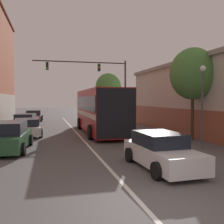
{
  "coord_description": "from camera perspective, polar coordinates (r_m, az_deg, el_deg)",
  "views": [
    {
      "loc": [
        -2.32,
        -5.55,
        2.66
      ],
      "look_at": [
        2.31,
        12.8,
        1.74
      ],
      "focal_mm": 42.0,
      "sensor_mm": 36.0,
      "label": 1
    }
  ],
  "objects": [
    {
      "name": "street_tree_far",
      "position": [
        34.41,
        -0.81,
        5.36
      ],
      "size": [
        3.39,
        3.05,
        6.08
      ],
      "color": "#3D2D1E",
      "rests_on": "ground_plane"
    },
    {
      "name": "street_lamp",
      "position": [
        14.96,
        19.07,
        2.42
      ],
      "size": [
        0.32,
        0.32,
        4.47
      ],
      "color": "#47474C",
      "rests_on": "ground_plane"
    },
    {
      "name": "street_tree_near",
      "position": [
        17.78,
        17.22,
        7.95
      ],
      "size": [
        3.04,
        2.74,
        5.98
      ],
      "color": "#3D2D1E",
      "rests_on": "ground_plane"
    },
    {
      "name": "lane_center_line",
      "position": [
        19.05,
        -7.04,
        -5.25
      ],
      "size": [
        0.14,
        38.34,
        0.01
      ],
      "color": "silver",
      "rests_on": "ground_plane"
    },
    {
      "name": "parked_car_left_far",
      "position": [
        14.55,
        -21.67,
        -5.1
      ],
      "size": [
        2.29,
        4.6,
        1.51
      ],
      "rotation": [
        0.0,
        0.0,
        1.5
      ],
      "color": "#285633",
      "rests_on": "ground_plane"
    },
    {
      "name": "parked_car_left_near",
      "position": [
        26.8,
        -18.24,
        -1.73
      ],
      "size": [
        2.49,
        4.87,
        1.26
      ],
      "rotation": [
        0.0,
        0.0,
        1.46
      ],
      "color": "red",
      "rests_on": "ground_plane"
    },
    {
      "name": "hatchback_foreground",
      "position": [
        10.42,
        10.6,
        -8.39
      ],
      "size": [
        2.03,
        4.25,
        1.36
      ],
      "rotation": [
        0.0,
        0.0,
        1.61
      ],
      "color": "silver",
      "rests_on": "ground_plane"
    },
    {
      "name": "traffic_signal_gantry",
      "position": [
        28.53,
        -2.85,
        7.63
      ],
      "size": [
        9.96,
        0.36,
        6.91
      ],
      "color": "#333338",
      "rests_on": "ground_plane"
    },
    {
      "name": "parked_car_left_distant",
      "position": [
        19.98,
        -18.12,
        -3.25
      ],
      "size": [
        2.33,
        4.27,
        1.27
      ],
      "rotation": [
        0.0,
        0.0,
        1.7
      ],
      "color": "silver",
      "rests_on": "ground_plane"
    },
    {
      "name": "ground_plane",
      "position": [
        6.57,
        8.35,
        -21.09
      ],
      "size": [
        160.0,
        160.0,
        0.0
      ],
      "primitive_type": "plane",
      "color": "#565454"
    },
    {
      "name": "bus",
      "position": [
        20.5,
        -2.56,
        0.66
      ],
      "size": [
        2.9,
        10.08,
        3.39
      ],
      "rotation": [
        0.0,
        0.0,
        1.56
      ],
      "color": "maroon",
      "rests_on": "ground_plane"
    },
    {
      "name": "parked_car_left_mid",
      "position": [
        33.65,
        -16.65,
        -0.8
      ],
      "size": [
        2.13,
        4.11,
        1.31
      ],
      "rotation": [
        0.0,
        0.0,
        1.55
      ],
      "color": "slate",
      "rests_on": "ground_plane"
    }
  ]
}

